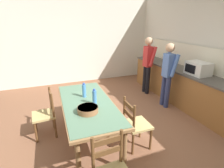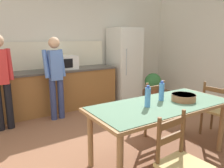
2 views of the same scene
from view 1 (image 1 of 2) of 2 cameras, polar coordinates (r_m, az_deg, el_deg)
name	(u,v)px [view 1 (image 1 of 2)]	position (r m, az deg, el deg)	size (l,w,h in m)	color
ground_plane	(110,129)	(3.71, -0.57, -14.55)	(8.32, 8.32, 0.00)	brown
wall_back	(219,51)	(4.73, 31.60, 9.21)	(6.52, 0.12, 2.90)	silver
wall_left	(77,41)	(6.24, -11.41, 13.71)	(0.12, 5.20, 2.90)	silver
kitchen_counter	(178,84)	(5.09, 20.81, -0.15)	(3.50, 0.66, 0.91)	brown
counter_splashback	(191,56)	(5.11, 24.52, 8.21)	(3.46, 0.03, 0.60)	#EFE8CB
microwave	(198,68)	(4.52, 26.30, 4.60)	(0.50, 0.39, 0.30)	white
dining_table	(88,107)	(3.10, -7.99, -7.31)	(1.97, 0.89, 0.77)	olive
bottle_near_centre	(84,91)	(3.23, -9.09, -2.13)	(0.07, 0.07, 0.27)	#4C8ED6
bottle_off_centre	(95,97)	(2.95, -5.73, -4.25)	(0.07, 0.07, 0.27)	#4C8ED6
serving_bowl	(88,109)	(2.73, -7.91, -8.15)	(0.32, 0.32, 0.09)	#9E6642
chair_side_near_left	(46,114)	(3.57, -20.87, -9.18)	(0.44, 0.42, 0.91)	brown
chair_side_far_right	(135,124)	(3.08, 7.66, -12.90)	(0.42, 0.40, 0.91)	brown
person_at_sink	(148,63)	(5.25, 11.58, 6.83)	(0.42, 0.29, 1.67)	black
person_at_counter	(168,72)	(4.49, 17.74, 3.65)	(0.41, 0.28, 1.61)	navy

